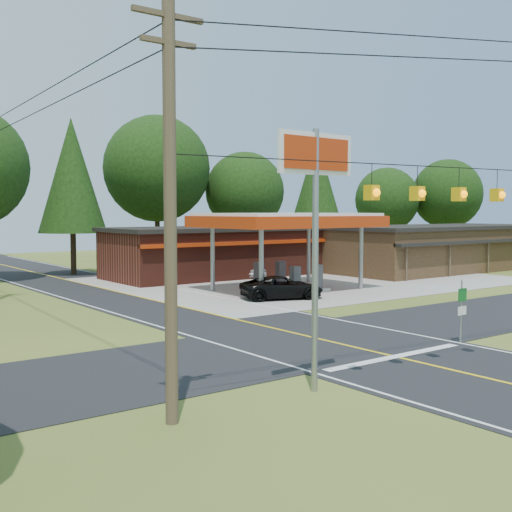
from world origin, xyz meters
TOP-DOWN VIEW (x-y plane):
  - ground at (0.00, 0.00)m, footprint 120.00×120.00m
  - main_highway at (0.00, 0.00)m, footprint 8.00×120.00m
  - cross_road at (0.00, 0.00)m, footprint 70.00×7.00m
  - lane_center_yellow at (0.00, 0.00)m, footprint 0.15×110.00m
  - gas_canopy at (9.00, 13.00)m, footprint 10.60×7.40m
  - convenience_store at (10.00, 22.98)m, footprint 16.40×7.55m
  - strip_building at (28.00, 15.98)m, footprint 20.40×8.75m
  - utility_pole_near_left at (-9.50, -5.00)m, footprint 1.80×0.30m
  - overhead_beacons at (-1.00, -6.00)m, footprint 17.04×2.04m
  - treeline_backdrop at (0.82, 24.01)m, footprint 70.27×51.59m
  - suv_car at (6.10, 10.00)m, footprint 6.04×6.04m
  - sedan_car at (12.00, 21.00)m, footprint 4.96×4.96m
  - big_stop_sign at (-5.00, -5.01)m, footprint 2.68×0.21m
  - route_sign_post at (3.80, -3.52)m, footprint 0.49×0.09m

SIDE VIEW (x-z plane):
  - ground at x=0.00m, z-range 0.00..0.00m
  - main_highway at x=0.00m, z-range 0.00..0.02m
  - cross_road at x=0.00m, z-range 0.00..0.03m
  - lane_center_yellow at x=0.00m, z-range 0.02..0.03m
  - suv_car at x=6.10m, z-range 0.00..1.31m
  - sedan_car at x=12.00m, z-range 0.00..1.33m
  - route_sign_post at x=3.80m, z-range 0.24..2.63m
  - strip_building at x=28.00m, z-range 0.01..3.81m
  - convenience_store at x=10.00m, z-range 0.02..3.82m
  - gas_canopy at x=9.00m, z-range 1.83..6.70m
  - utility_pole_near_left at x=-9.50m, z-range 0.20..10.20m
  - big_stop_sign at x=-5.00m, z-range 1.79..9.00m
  - overhead_beacons at x=-1.00m, z-range 5.70..6.73m
  - treeline_backdrop at x=0.82m, z-range 0.84..14.14m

